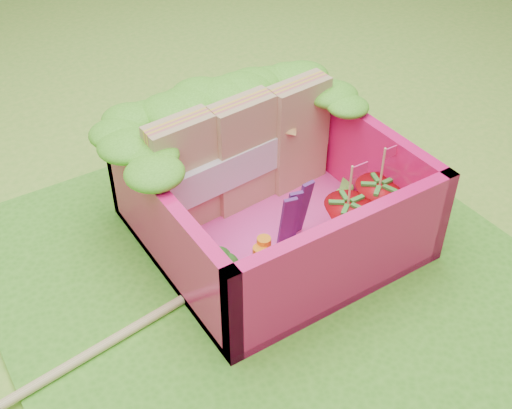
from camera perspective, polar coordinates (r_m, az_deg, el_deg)
The scene contains 13 objects.
ground at distance 3.39m, azimuth 0.51°, elevation -6.10°, with size 14.00×14.00×0.00m, color #71BA34.
placemat at distance 3.37m, azimuth 0.51°, elevation -5.92°, with size 2.60×2.60×0.03m, color #4AA324.
bento_floor at distance 3.55m, azimuth 1.32°, elevation -2.30°, with size 1.30×1.30×0.05m, color #F53EA3.
bento_box at distance 3.39m, azimuth 1.38°, elevation 0.89°, with size 1.30×1.30×0.55m.
lettuce_ruffle at distance 3.55m, azimuth -2.92°, elevation 9.15°, with size 1.43×0.77×0.11m.
sandwich_stack at distance 3.53m, azimuth -1.13°, elevation 4.52°, with size 1.19×0.28×0.65m.
broccoli at distance 3.05m, azimuth -3.71°, elevation -5.64°, with size 0.32×0.32×0.25m.
carrot_sticks at distance 3.14m, azimuth 0.52°, elevation -5.17°, with size 0.11×0.09×0.27m.
purple_wedges at distance 3.31m, azimuth 3.38°, elevation -1.03°, with size 0.21×0.09×0.38m.
strawberry_left at distance 3.40m, azimuth 8.01°, elevation -1.52°, with size 0.25×0.25×0.49m.
strawberry_right at distance 3.53m, azimuth 10.70°, elevation 0.04°, with size 0.26×0.26×0.50m.
snap_peas at distance 3.53m, azimuth 8.71°, elevation -2.06°, with size 0.65×0.62×0.05m.
chopsticks at distance 3.07m, azimuth -13.83°, elevation -12.33°, with size 2.48×0.38×0.04m.
Camera 1 is at (-1.32, -2.00, 2.39)m, focal length 45.00 mm.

